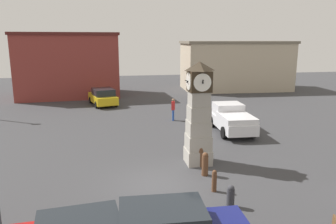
{
  "coord_description": "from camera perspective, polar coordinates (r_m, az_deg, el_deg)",
  "views": [
    {
      "loc": [
        -1.92,
        -13.16,
        6.26
      ],
      "look_at": [
        0.97,
        2.92,
        2.62
      ],
      "focal_mm": 35.0,
      "sensor_mm": 36.0,
      "label": 1
    }
  ],
  "objects": [
    {
      "name": "ground_plane",
      "position": [
        14.7,
        -1.75,
        -12.65
      ],
      "size": [
        89.25,
        89.25,
        0.0
      ],
      "primitive_type": "plane",
      "color": "#38383A"
    },
    {
      "name": "clock_tower",
      "position": [
        16.5,
        5.36,
        -0.8
      ],
      "size": [
        1.41,
        1.41,
        5.21
      ],
      "color": "#A19B91",
      "rests_on": "ground_plane"
    },
    {
      "name": "bollard_near_tower",
      "position": [
        16.6,
        5.68,
        -7.72
      ],
      "size": [
        0.28,
        0.28,
        1.03
      ],
      "color": "brown",
      "rests_on": "ground_plane"
    },
    {
      "name": "bollard_mid_row",
      "position": [
        15.57,
        6.46,
        -8.95
      ],
      "size": [
        0.31,
        0.31,
        1.13
      ],
      "color": "brown",
      "rests_on": "ground_plane"
    },
    {
      "name": "bollard_far_row",
      "position": [
        14.1,
        8.06,
        -11.75
      ],
      "size": [
        0.21,
        0.21,
        0.95
      ],
      "color": "brown",
      "rests_on": "ground_plane"
    },
    {
      "name": "bollard_end_row",
      "position": [
        13.04,
        10.85,
        -14.16
      ],
      "size": [
        0.3,
        0.3,
        0.89
      ],
      "color": "#333338",
      "rests_on": "ground_plane"
    },
    {
      "name": "car_far_lot",
      "position": [
        32.31,
        -11.26,
        2.64
      ],
      "size": [
        2.98,
        4.7,
        1.64
      ],
      "color": "gold",
      "rests_on": "ground_plane"
    },
    {
      "name": "pickup_truck",
      "position": [
        22.87,
        10.98,
        -1.16
      ],
      "size": [
        2.35,
        5.04,
        1.85
      ],
      "color": "silver",
      "rests_on": "ground_plane"
    },
    {
      "name": "pedestrian_by_cars",
      "position": [
        25.62,
        0.91,
        0.72
      ],
      "size": [
        0.35,
        0.46,
        1.75
      ],
      "color": "#264CA5",
      "rests_on": "ground_plane"
    },
    {
      "name": "warehouse_blue_far",
      "position": [
        38.41,
        -16.94,
        7.89
      ],
      "size": [
        11.29,
        7.81,
        6.96
      ],
      "color": "maroon",
      "rests_on": "ground_plane"
    },
    {
      "name": "storefront_low_left",
      "position": [
        42.73,
        11.58,
        7.97
      ],
      "size": [
        13.6,
        7.73,
        6.04
      ],
      "color": "#B7A88E",
      "rests_on": "ground_plane"
    }
  ]
}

